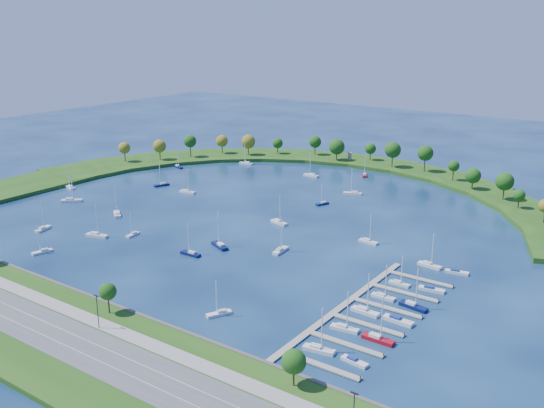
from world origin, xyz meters
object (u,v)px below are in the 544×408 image
Objects in this scene: moored_boat_5 at (279,222)px; docked_boat_3 at (378,338)px; moored_boat_10 at (97,235)px; moored_boat_11 at (187,191)px; docked_boat_7 at (413,305)px; docked_boat_8 at (399,283)px; moored_boat_7 at (368,241)px; moored_boat_19 at (219,313)px; moored_boat_14 at (117,213)px; moored_boat_4 at (133,234)px; moored_boat_12 at (280,250)px; docked_boat_5 at (398,320)px; moored_boat_6 at (71,200)px; docked_boat_9 at (431,289)px; moored_boat_2 at (43,228)px; moored_boat_13 at (322,203)px; moored_boat_8 at (162,184)px; docked_boat_2 at (344,327)px; moored_boat_16 at (311,175)px; moored_boat_3 at (353,193)px; moored_boat_20 at (220,245)px; moored_boat_17 at (178,166)px; dock_system at (364,312)px; moored_boat_1 at (246,163)px; docked_boat_10 at (429,264)px; moored_boat_9 at (70,187)px; moored_boat_15 at (191,253)px; harbor_tower at (350,156)px; docked_boat_4 at (365,310)px; docked_boat_0 at (319,348)px; moored_boat_18 at (365,175)px; docked_boat_6 at (383,296)px.

docked_boat_3 is at bearing -26.16° from moored_boat_5.
moored_boat_10 reaches higher than moored_boat_11.
docked_boat_8 is at bearing 136.40° from docked_boat_7.
moored_boat_7 reaches higher than moored_boat_19.
moored_boat_19 is (99.93, -48.33, -0.06)m from moored_boat_14.
docked_boat_3 reaches higher than moored_boat_4.
moored_boat_12 is 65.41m from docked_boat_5.
moored_boat_6 is 181.46m from docked_boat_5.
moored_boat_12 is 1.48× the size of docked_boat_9.
moored_boat_4 is 110.36m from docked_boat_8.
moored_boat_2 is 125.39m from moored_boat_13.
docked_boat_7 is (45.53, 37.76, 0.06)m from moored_boat_19.
docked_boat_2 is at bearing 82.74° from moored_boat_8.
moored_boat_6 is at bearing 60.16° from moored_boat_16.
moored_boat_20 is at bearing 65.40° from moored_boat_3.
moored_boat_8 is 41.39m from moored_boat_17.
moored_boat_19 is at bearing -143.16° from dock_system.
docked_boat_7 reaches higher than moored_boat_1.
moored_boat_12 is at bearing -16.49° from moored_boat_17.
moored_boat_10 is at bearing 167.37° from docked_boat_2.
moored_boat_12 is at bearing 37.51° from moored_boat_13.
moored_boat_9 is at bearing -171.74° from docked_boat_10.
docked_boat_10 is at bearing 141.32° from moored_boat_1.
moored_boat_2 is 102.18m from moored_boat_12.
moored_boat_11 is (-65.54, 13.32, -0.01)m from moored_boat_5.
moored_boat_14 is (19.89, -48.01, 0.04)m from moored_boat_8.
moored_boat_15 is at bearing -99.65° from moored_boat_19.
moored_boat_15 is at bearing -29.52° from moored_boat_17.
dock_system is 130.42m from moored_boat_3.
moored_boat_16 reaches higher than moored_boat_11.
moored_boat_7 is 0.86× the size of docked_boat_3.
moored_boat_6 reaches higher than harbor_tower.
moored_boat_15 is at bearing 179.22° from docked_boat_4.
moored_boat_13 reaches higher than harbor_tower.
docked_boat_0 reaches higher than docked_boat_8.
moored_boat_20 is (3.63, 12.63, 0.06)m from moored_boat_15.
moored_boat_11 is 1.03× the size of docked_boat_2.
moored_boat_1 is at bearing -47.19° from moored_boat_14.
moored_boat_7 is 108.56m from moored_boat_11.
moored_boat_8 is (-86.06, 15.77, -0.02)m from moored_boat_5.
harbor_tower is 0.39× the size of moored_boat_18.
moored_boat_2 is (-45.61, -184.44, -3.43)m from harbor_tower.
moored_boat_9 is at bearing 169.48° from docked_boat_9.
moored_boat_6 reaches higher than moored_boat_14.
moored_boat_11 is 159.67m from docked_boat_5.
docked_boat_6 reaches higher than moored_boat_17.
docked_boat_7 is (159.40, -124.23, 0.02)m from moored_boat_1.
docked_boat_8 is 20.88m from docked_boat_10.
moored_boat_13 is 120.36m from moored_boat_19.
moored_boat_15 is at bearing -173.68° from docked_boat_6.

